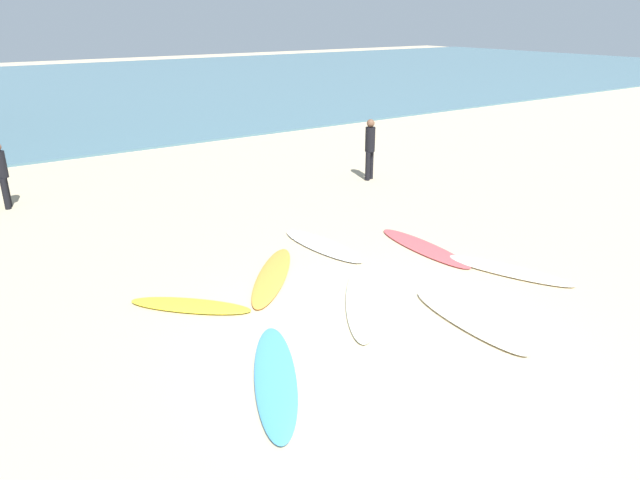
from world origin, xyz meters
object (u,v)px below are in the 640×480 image
object	(u,v)px
surfboard_4	(323,245)
surfboard_7	(190,305)
beachgoer_mid	(370,146)
surfboard_5	(468,321)
surfboard_1	(272,276)
surfboard_2	(275,378)
surfboard_6	(507,270)
beachgoer_near	(2,172)
surfboard_0	(424,247)
surfboard_3	(361,303)

from	to	relation	value
surfboard_4	surfboard_7	xyz separation A→B (m)	(-3.26, -0.91, -0.00)
beachgoer_mid	surfboard_4	bearing A→B (deg)	-162.61
surfboard_5	surfboard_7	distance (m)	4.44
surfboard_1	surfboard_7	distance (m)	1.69
surfboard_5	surfboard_1	bearing A→B (deg)	-58.64
surfboard_2	surfboard_6	world-z (taller)	surfboard_2
surfboard_6	surfboard_7	size ratio (longest dim) A/B	1.18
surfboard_5	beachgoer_near	size ratio (longest dim) A/B	1.43
beachgoer_near	beachgoer_mid	xyz separation A→B (m)	(8.96, -3.02, 0.07)
surfboard_0	surfboard_5	size ratio (longest dim) A/B	1.08
beachgoer_mid	surfboard_7	bearing A→B (deg)	-172.25
surfboard_0	surfboard_7	distance (m)	4.93
surfboard_6	beachgoer_mid	size ratio (longest dim) A/B	1.40
surfboard_0	surfboard_3	world-z (taller)	surfboard_3
surfboard_4	surfboard_5	distance (m)	3.84
surfboard_7	surfboard_4	bearing A→B (deg)	150.44
surfboard_2	surfboard_5	xyz separation A→B (m)	(3.22, -0.40, 0.00)
surfboard_2	beachgoer_near	bearing A→B (deg)	-52.69
surfboard_6	surfboard_7	xyz separation A→B (m)	(-5.38, 2.04, -0.00)
surfboard_7	beachgoer_near	xyz separation A→B (m)	(-1.62, 7.44, 0.86)
surfboard_0	beachgoer_mid	size ratio (longest dim) A/B	1.45
surfboard_6	beachgoer_near	size ratio (longest dim) A/B	1.49
surfboard_1	beachgoer_near	bearing A→B (deg)	-24.57
surfboard_2	surfboard_6	xyz separation A→B (m)	(5.26, 0.49, -0.00)
surfboard_3	beachgoer_mid	xyz separation A→B (m)	(4.99, 5.93, 0.92)
surfboard_3	surfboard_7	world-z (taller)	surfboard_3
surfboard_1	surfboard_7	world-z (taller)	same
surfboard_3	beachgoer_mid	distance (m)	7.80
surfboard_4	beachgoer_mid	bearing A→B (deg)	35.12
surfboard_0	surfboard_7	xyz separation A→B (m)	(-4.91, 0.33, 0.01)
surfboard_2	surfboard_7	world-z (taller)	surfboard_2
surfboard_7	surfboard_2	bearing A→B (deg)	47.42
surfboard_6	surfboard_5	bearing A→B (deg)	2.58
beachgoer_near	surfboard_7	bearing A→B (deg)	28.00
surfboard_0	surfboard_1	xyz separation A→B (m)	(-3.24, 0.56, 0.01)
surfboard_7	beachgoer_mid	bearing A→B (deg)	165.84
surfboard_2	surfboard_7	distance (m)	2.52
surfboard_3	surfboard_6	bearing A→B (deg)	26.89
surfboard_7	surfboard_1	bearing A→B (deg)	142.59
surfboard_2	surfboard_4	xyz separation A→B (m)	(3.15, 3.44, 0.00)
surfboard_0	surfboard_4	distance (m)	2.07
surfboard_6	beachgoer_near	world-z (taller)	beachgoer_near
surfboard_4	surfboard_6	size ratio (longest dim) A/B	0.95
surfboard_4	beachgoer_mid	xyz separation A→B (m)	(4.08, 3.51, 0.92)
surfboard_6	surfboard_7	bearing A→B (deg)	-41.68
surfboard_0	surfboard_7	world-z (taller)	surfboard_7
surfboard_5	beachgoer_near	bearing A→B (deg)	-60.86
surfboard_0	surfboard_3	bearing A→B (deg)	26.38
beachgoer_near	surfboard_5	bearing A→B (deg)	41.26
surfboard_4	surfboard_5	bearing A→B (deg)	-94.51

